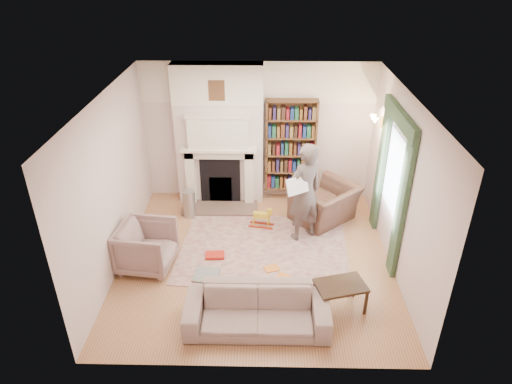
{
  "coord_description": "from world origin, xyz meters",
  "views": [
    {
      "loc": [
        0.13,
        -6.24,
        4.72
      ],
      "look_at": [
        0.0,
        0.25,
        1.15
      ],
      "focal_mm": 32.0,
      "sensor_mm": 36.0,
      "label": 1
    }
  ],
  "objects_px": {
    "rocking_horse": "(261,217)",
    "armchair_left": "(147,247)",
    "paraffin_heater": "(189,204)",
    "sofa": "(257,310)",
    "man_reading": "(305,193)",
    "bookcase": "(291,146)",
    "armchair_reading": "(325,203)",
    "coffee_table": "(340,297)"
  },
  "relations": [
    {
      "from": "bookcase",
      "to": "coffee_table",
      "type": "xyz_separation_m",
      "value": [
        0.59,
        -3.3,
        -0.95
      ]
    },
    {
      "from": "armchair_reading",
      "to": "armchair_left",
      "type": "xyz_separation_m",
      "value": [
        -3.05,
        -1.5,
        0.03
      ]
    },
    {
      "from": "coffee_table",
      "to": "bookcase",
      "type": "bearing_deg",
      "value": 84.74
    },
    {
      "from": "armchair_left",
      "to": "rocking_horse",
      "type": "bearing_deg",
      "value": -49.31
    },
    {
      "from": "man_reading",
      "to": "rocking_horse",
      "type": "height_order",
      "value": "man_reading"
    },
    {
      "from": "armchair_left",
      "to": "rocking_horse",
      "type": "distance_m",
      "value": 2.23
    },
    {
      "from": "armchair_reading",
      "to": "coffee_table",
      "type": "relative_size",
      "value": 1.58
    },
    {
      "from": "rocking_horse",
      "to": "paraffin_heater",
      "type": "bearing_deg",
      "value": 176.5
    },
    {
      "from": "armchair_left",
      "to": "bookcase",
      "type": "bearing_deg",
      "value": -38.56
    },
    {
      "from": "rocking_horse",
      "to": "armchair_left",
      "type": "bearing_deg",
      "value": -135.58
    },
    {
      "from": "bookcase",
      "to": "sofa",
      "type": "height_order",
      "value": "bookcase"
    },
    {
      "from": "armchair_left",
      "to": "man_reading",
      "type": "bearing_deg",
      "value": -63.72
    },
    {
      "from": "man_reading",
      "to": "paraffin_heater",
      "type": "height_order",
      "value": "man_reading"
    },
    {
      "from": "coffee_table",
      "to": "paraffin_heater",
      "type": "distance_m",
      "value": 3.59
    },
    {
      "from": "bookcase",
      "to": "rocking_horse",
      "type": "xyz_separation_m",
      "value": [
        -0.57,
        -1.13,
        -0.97
      ]
    },
    {
      "from": "paraffin_heater",
      "to": "man_reading",
      "type": "bearing_deg",
      "value": -17.59
    },
    {
      "from": "armchair_left",
      "to": "rocking_horse",
      "type": "xyz_separation_m",
      "value": [
        1.85,
        1.23,
        -0.19
      ]
    },
    {
      "from": "sofa",
      "to": "rocking_horse",
      "type": "xyz_separation_m",
      "value": [
        0.03,
        2.54,
        -0.09
      ]
    },
    {
      "from": "armchair_reading",
      "to": "rocking_horse",
      "type": "xyz_separation_m",
      "value": [
        -1.2,
        -0.28,
        -0.16
      ]
    },
    {
      "from": "man_reading",
      "to": "coffee_table",
      "type": "relative_size",
      "value": 2.62
    },
    {
      "from": "armchair_reading",
      "to": "man_reading",
      "type": "bearing_deg",
      "value": 12.44
    },
    {
      "from": "armchair_left",
      "to": "sofa",
      "type": "distance_m",
      "value": 2.24
    },
    {
      "from": "man_reading",
      "to": "coffee_table",
      "type": "xyz_separation_m",
      "value": [
        0.4,
        -1.84,
        -0.69
      ]
    },
    {
      "from": "armchair_reading",
      "to": "man_reading",
      "type": "distance_m",
      "value": 0.93
    },
    {
      "from": "bookcase",
      "to": "armchair_left",
      "type": "height_order",
      "value": "bookcase"
    },
    {
      "from": "armchair_left",
      "to": "paraffin_heater",
      "type": "height_order",
      "value": "armchair_left"
    },
    {
      "from": "armchair_left",
      "to": "paraffin_heater",
      "type": "relative_size",
      "value": 1.56
    },
    {
      "from": "rocking_horse",
      "to": "armchair_reading",
      "type": "bearing_deg",
      "value": 23.8
    },
    {
      "from": "sofa",
      "to": "man_reading",
      "type": "bearing_deg",
      "value": 70.47
    },
    {
      "from": "armchair_reading",
      "to": "sofa",
      "type": "height_order",
      "value": "armchair_reading"
    },
    {
      "from": "armchair_left",
      "to": "coffee_table",
      "type": "distance_m",
      "value": 3.15
    },
    {
      "from": "sofa",
      "to": "coffee_table",
      "type": "distance_m",
      "value": 1.24
    },
    {
      "from": "man_reading",
      "to": "coffee_table",
      "type": "distance_m",
      "value": 2.01
    },
    {
      "from": "armchair_left",
      "to": "sofa",
      "type": "relative_size",
      "value": 0.43
    },
    {
      "from": "rocking_horse",
      "to": "sofa",
      "type": "bearing_deg",
      "value": -79.9
    },
    {
      "from": "coffee_table",
      "to": "rocking_horse",
      "type": "bearing_deg",
      "value": 102.67
    },
    {
      "from": "coffee_table",
      "to": "armchair_reading",
      "type": "bearing_deg",
      "value": 73.56
    },
    {
      "from": "paraffin_heater",
      "to": "sofa",
      "type": "bearing_deg",
      "value": -64.74
    },
    {
      "from": "armchair_left",
      "to": "rocking_horse",
      "type": "relative_size",
      "value": 1.87
    },
    {
      "from": "bookcase",
      "to": "coffee_table",
      "type": "bearing_deg",
      "value": -79.92
    },
    {
      "from": "armchair_reading",
      "to": "sofa",
      "type": "distance_m",
      "value": 3.07
    },
    {
      "from": "armchair_left",
      "to": "man_reading",
      "type": "relative_size",
      "value": 0.47
    }
  ]
}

